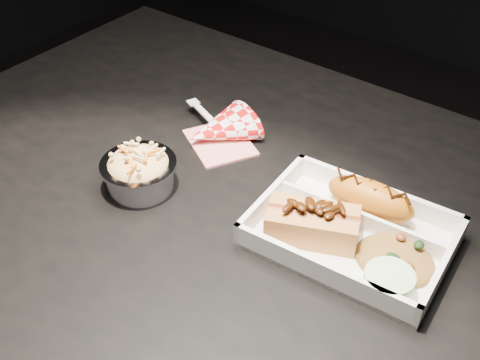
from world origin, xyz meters
name	(u,v)px	position (x,y,z in m)	size (l,w,h in m)	color
dining_table	(250,245)	(0.00, 0.00, 0.66)	(1.20, 0.80, 0.75)	black
food_tray	(351,235)	(0.15, 0.01, 0.76)	(0.26, 0.20, 0.04)	white
fried_pastry	(370,199)	(0.15, 0.07, 0.78)	(0.12, 0.05, 0.05)	#BC6512
hotdog	(312,222)	(0.11, -0.02, 0.78)	(0.13, 0.10, 0.06)	#C07D41
fried_rice_mound	(396,253)	(0.22, 0.01, 0.77)	(0.10, 0.08, 0.03)	olive
cupcake_liner	(388,283)	(0.23, -0.04, 0.77)	(0.06, 0.06, 0.03)	beige
foil_coleslaw_cup	(139,170)	(-0.15, -0.07, 0.78)	(0.11, 0.11, 0.07)	silver
napkin_fork	(219,130)	(-0.13, 0.09, 0.77)	(0.18, 0.15, 0.10)	red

